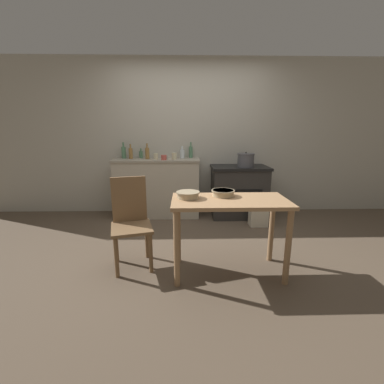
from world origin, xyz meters
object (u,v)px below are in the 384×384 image
at_px(bottle_center_right, 141,154).
at_px(cup_right, 164,158).
at_px(mixing_bowl_large, 188,194).
at_px(bottle_left, 131,153).
at_px(flour_sack, 259,212).
at_px(bottle_center_left, 182,153).
at_px(bottle_center, 124,152).
at_px(chair, 131,220).
at_px(work_table, 229,212).
at_px(mixing_bowl_small, 223,193).
at_px(stock_pot, 246,160).
at_px(cup_far_right, 156,156).
at_px(cup_mid_right, 174,156).
at_px(stove, 239,191).
at_px(bottle_mid_left, 191,152).
at_px(bottle_far_left, 147,153).

distance_m(bottle_center_right, cup_right, 0.49).
height_order(mixing_bowl_large, bottle_center_right, bottle_center_right).
relative_size(bottle_left, bottle_center_right, 1.48).
height_order(flour_sack, bottle_center_left, bottle_center_left).
bearing_deg(bottle_center_left, bottle_center, 179.95).
distance_m(bottle_left, bottle_center_right, 0.17).
bearing_deg(chair, work_table, -26.39).
bearing_deg(mixing_bowl_small, flour_sack, 58.28).
distance_m(stock_pot, bottle_left, 1.86).
xyz_separation_m(bottle_center, bottle_center_right, (0.28, 0.02, -0.04)).
relative_size(chair, cup_far_right, 9.82).
distance_m(mixing_bowl_small, cup_mid_right, 1.75).
distance_m(mixing_bowl_small, bottle_center_left, 1.89).
bearing_deg(stove, bottle_center, 174.38).
bearing_deg(mixing_bowl_large, cup_mid_right, 96.61).
height_order(work_table, bottle_center_left, bottle_center_left).
relative_size(mixing_bowl_small, cup_right, 2.65).
bearing_deg(bottle_mid_left, stove, -16.37).
xyz_separation_m(stove, bottle_left, (-1.77, 0.13, 0.62)).
xyz_separation_m(chair, bottle_center_right, (-0.16, 1.77, 0.52)).
xyz_separation_m(work_table, stock_pot, (0.53, 1.69, 0.31)).
relative_size(mixing_bowl_large, cup_mid_right, 2.20).
distance_m(stock_pot, bottle_center_left, 1.04).
height_order(chair, bottle_center, bottle_center).
bearing_deg(mixing_bowl_small, cup_right, 114.37).
bearing_deg(stove, flour_sack, -66.30).
bearing_deg(mixing_bowl_small, work_table, -68.95).
height_order(mixing_bowl_large, mixing_bowl_small, mixing_bowl_large).
bearing_deg(chair, bottle_center_right, 80.44).
height_order(work_table, cup_right, cup_right).
relative_size(mixing_bowl_small, bottle_center_right, 1.44).
distance_m(bottle_left, bottle_mid_left, 0.99).
xyz_separation_m(bottle_mid_left, cup_far_right, (-0.56, -0.21, -0.05)).
bearing_deg(flour_sack, work_table, -117.48).
relative_size(mixing_bowl_small, cup_far_right, 2.43).
distance_m(bottle_left, bottle_center, 0.14).
bearing_deg(cup_right, work_table, -65.87).
relative_size(mixing_bowl_small, bottle_far_left, 0.92).
distance_m(work_table, bottle_far_left, 2.16).
distance_m(bottle_mid_left, bottle_center_right, 0.83).
distance_m(chair, bottle_far_left, 1.74).
relative_size(bottle_center_left, cup_far_right, 2.10).
bearing_deg(bottle_left, chair, -79.34).
xyz_separation_m(chair, cup_far_right, (0.10, 1.59, 0.51)).
relative_size(stove, bottle_far_left, 3.64).
bearing_deg(cup_mid_right, flour_sack, -21.05).
bearing_deg(cup_far_right, cup_mid_right, -2.35).
bearing_deg(work_table, stove, 75.48).
height_order(bottle_far_left, bottle_center_right, bottle_far_left).
distance_m(mixing_bowl_large, bottle_mid_left, 1.97).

